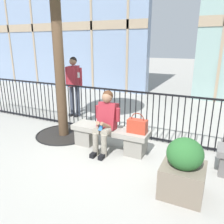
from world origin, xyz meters
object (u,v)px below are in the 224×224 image
(bystander_at_railing, at_px, (74,82))
(stone_bench, at_px, (110,136))
(seated_person_with_phone, at_px, (106,120))
(handbag_on_bench, at_px, (137,126))
(planter, at_px, (183,169))

(bystander_at_railing, bearing_deg, stone_bench, -38.59)
(seated_person_with_phone, distance_m, bystander_at_railing, 2.51)
(seated_person_with_phone, xyz_separation_m, handbag_on_bench, (0.61, 0.12, -0.06))
(stone_bench, xyz_separation_m, planter, (1.57, -0.87, 0.12))
(stone_bench, height_order, seated_person_with_phone, seated_person_with_phone)
(stone_bench, xyz_separation_m, seated_person_with_phone, (-0.03, -0.13, 0.38))
(seated_person_with_phone, bearing_deg, planter, -24.79)
(seated_person_with_phone, xyz_separation_m, bystander_at_railing, (-1.87, 1.64, 0.35))
(stone_bench, xyz_separation_m, bystander_at_railing, (-1.90, 1.51, 0.73))
(seated_person_with_phone, bearing_deg, bystander_at_railing, 138.73)
(stone_bench, distance_m, planter, 1.80)
(stone_bench, xyz_separation_m, handbag_on_bench, (0.58, -0.01, 0.32))
(bystander_at_railing, height_order, planter, bystander_at_railing)
(stone_bench, relative_size, handbag_on_bench, 4.11)
(seated_person_with_phone, bearing_deg, stone_bench, 78.71)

